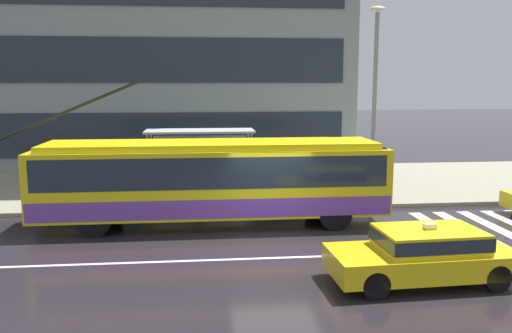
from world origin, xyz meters
TOP-DOWN VIEW (x-y plane):
  - ground_plane at (0.00, 0.00)m, footprint 160.00×160.00m
  - sidewalk_slab at (0.00, 9.05)m, footprint 80.00×10.00m
  - crosswalk_stripe_edge_near at (5.45, 1.02)m, footprint 0.44×4.40m
  - crosswalk_stripe_inner_a at (6.35, 1.02)m, footprint 0.44×4.40m
  - crosswalk_stripe_center at (7.25, 1.02)m, footprint 0.44×4.40m
  - lane_centre_line at (0.00, -1.20)m, footprint 72.00×0.14m
  - trolleybus at (-1.73, 2.45)m, footprint 12.50×2.58m
  - taxi_oncoming_near at (3.00, -3.25)m, footprint 4.34×1.97m
  - bus_shelter at (-2.14, 6.30)m, footprint 4.21×1.72m
  - pedestrian_at_shelter at (0.39, 5.07)m, footprint 1.13×1.13m
  - pedestrian_approaching_curb at (-5.50, 5.32)m, footprint 1.51×1.51m
  - pedestrian_walking_past at (-2.30, 6.80)m, footprint 0.38×0.38m
  - pedestrian_waiting_by_pole at (-4.21, 5.03)m, footprint 1.40×1.40m
  - street_lamp at (4.31, 4.56)m, footprint 0.60×0.32m

SIDE VIEW (x-z plane):
  - ground_plane at x=0.00m, z-range 0.00..0.00m
  - lane_centre_line at x=0.00m, z-range 0.00..0.01m
  - crosswalk_stripe_edge_near at x=5.45m, z-range 0.00..0.01m
  - crosswalk_stripe_inner_a at x=6.35m, z-range 0.00..0.01m
  - crosswalk_stripe_center at x=7.25m, z-range 0.00..0.01m
  - sidewalk_slab at x=0.00m, z-range 0.00..0.14m
  - taxi_oncoming_near at x=3.00m, z-range 0.01..1.40m
  - pedestrian_walking_past at x=-2.30m, z-range 0.28..1.88m
  - trolleybus at x=-1.73m, z-range -0.83..3.85m
  - pedestrian_at_shelter at x=0.39m, z-range 0.66..2.52m
  - pedestrian_approaching_curb at x=-5.50m, z-range 0.76..2.77m
  - pedestrian_waiting_by_pole at x=-4.21m, z-range 0.75..2.81m
  - bus_shelter at x=-2.14m, z-range 0.80..3.46m
  - street_lamp at x=4.31m, z-range 0.76..7.97m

